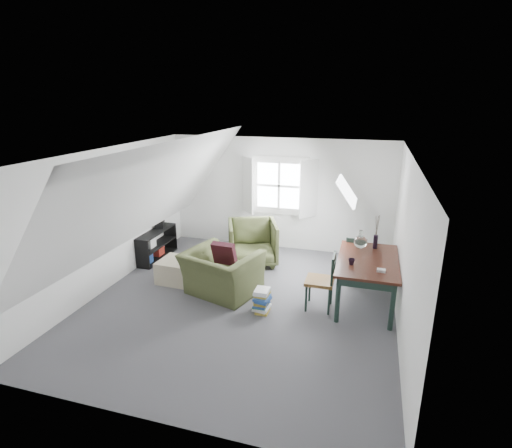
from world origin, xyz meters
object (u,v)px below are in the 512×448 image
(armchair_near, at_px, (222,293))
(dining_chair_near, at_px, (322,280))
(armchair_far, at_px, (253,263))
(dining_table, at_px, (368,265))
(ottoman, at_px, (177,270))
(dining_chair_far, at_px, (355,257))
(magazine_stack, at_px, (262,301))
(media_shelf, at_px, (154,246))

(armchair_near, height_order, dining_chair_near, dining_chair_near)
(armchair_far, relative_size, dining_table, 0.62)
(armchair_near, xyz_separation_m, dining_chair_near, (1.75, -0.03, 0.50))
(armchair_far, xyz_separation_m, dining_table, (2.31, -1.13, 0.70))
(armchair_far, xyz_separation_m, ottoman, (-1.12, -1.21, 0.21))
(dining_table, bearing_deg, ottoman, -175.46)
(armchair_near, height_order, dining_chair_far, dining_chair_far)
(armchair_near, relative_size, ottoman, 1.92)
(dining_chair_near, xyz_separation_m, magazine_stack, (-0.90, -0.39, -0.31))
(dining_chair_far, height_order, media_shelf, dining_chair_far)
(dining_chair_near, height_order, magazine_stack, dining_chair_near)
(armchair_near, distance_m, armchair_far, 1.46)
(ottoman, xyz_separation_m, media_shelf, (-0.97, 0.84, 0.07))
(dining_table, bearing_deg, dining_chair_near, -149.28)
(ottoman, height_order, dining_table, dining_table)
(armchair_near, distance_m, magazine_stack, 0.97)
(armchair_far, xyz_separation_m, media_shelf, (-2.09, -0.37, 0.28))
(armchair_far, relative_size, dining_chair_near, 1.04)
(armchair_far, xyz_separation_m, dining_chair_near, (1.62, -1.49, 0.50))
(armchair_far, xyz_separation_m, magazine_stack, (0.73, -1.88, 0.19))
(ottoman, distance_m, media_shelf, 1.28)
(dining_table, distance_m, media_shelf, 4.48)
(armchair_near, bearing_deg, dining_chair_far, -134.26)
(armchair_near, xyz_separation_m, media_shelf, (-1.96, 1.08, 0.28))
(armchair_near, relative_size, dining_chair_far, 1.35)
(armchair_far, distance_m, magazine_stack, 2.02)
(dining_table, distance_m, dining_chair_near, 0.80)
(armchair_far, bearing_deg, dining_chair_near, -64.21)
(dining_table, height_order, magazine_stack, dining_table)
(armchair_near, bearing_deg, media_shelf, -11.92)
(armchair_far, bearing_deg, media_shelf, 168.38)
(armchair_far, height_order, magazine_stack, armchair_far)
(dining_chair_far, bearing_deg, armchair_far, 12.92)
(ottoman, distance_m, magazine_stack, 1.96)
(armchair_far, relative_size, ottoman, 1.59)
(armchair_near, height_order, armchair_far, armchair_far)
(media_shelf, bearing_deg, dining_chair_near, -13.60)
(armchair_near, height_order, media_shelf, media_shelf)
(armchair_far, distance_m, ottoman, 1.67)
(dining_chair_far, distance_m, dining_chair_near, 1.33)
(dining_chair_far, xyz_separation_m, dining_chair_near, (-0.46, -1.24, 0.04))
(ottoman, xyz_separation_m, dining_table, (3.43, 0.09, 0.49))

